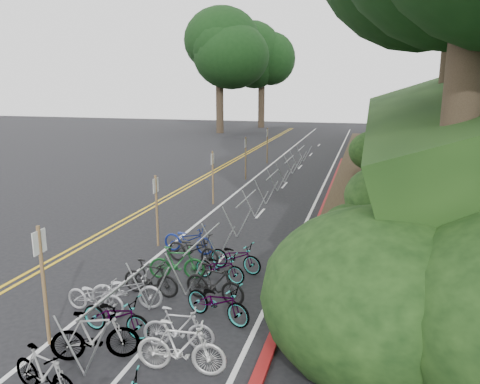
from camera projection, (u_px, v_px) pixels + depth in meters
name	position (u px, v px, depth m)	size (l,w,h in m)	color
ground	(51.00, 308.00, 11.75)	(120.00, 120.00, 0.00)	black
road_markings	(207.00, 209.00, 21.07)	(7.47, 80.00, 0.01)	gold
red_curb	(325.00, 205.00, 21.54)	(0.25, 28.00, 0.10)	maroon
embankment	(472.00, 138.00, 25.70)	(14.30, 48.14, 9.11)	black
bike_rack_front	(119.00, 302.00, 10.13)	(1.17, 2.99, 1.23)	#939498
bike_racks_rest	(272.00, 181.00, 22.99)	(1.14, 23.00, 1.17)	#939498
signpost_near	(43.00, 278.00, 9.80)	(0.08, 0.40, 2.68)	brown
signposts_rest	(231.00, 164.00, 24.42)	(0.08, 18.40, 2.50)	brown
bike_front	(95.00, 296.00, 11.45)	(1.63, 0.57, 0.86)	#9E9EA3
bike_valet	(172.00, 290.00, 11.67)	(3.49, 9.55, 1.09)	slate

